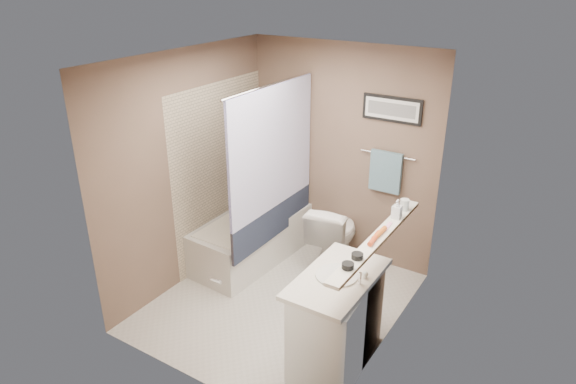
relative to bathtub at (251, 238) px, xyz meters
The scene contains 34 objects.
ground 0.97m from the bathtub, 36.52° to the right, with size 2.50×2.50×0.00m, color beige.
ceiling 2.33m from the bathtub, 36.52° to the right, with size 2.20×2.50×0.04m, color silver.
wall_back 1.39m from the bathtub, 41.97° to the left, with size 2.20×0.04×2.40m, color brown.
wall_front 2.16m from the bathtub, 67.21° to the right, with size 2.20×0.04×2.40m, color brown.
wall_left 1.15m from the bathtub, 120.72° to the right, with size 0.04×2.50×2.40m, color brown.
wall_right 2.14m from the bathtub, 16.88° to the right, with size 0.04×2.50×2.40m, color brown.
tile_surround 0.83m from the bathtub, behind, with size 0.02×1.55×2.00m, color #BEAC90.
curtain_rod 1.83m from the bathtub, ahead, with size 0.02×0.02×1.55m, color silver.
curtain_upper 1.20m from the bathtub, ahead, with size 0.03×1.45×1.28m, color white.
curtain_lower 0.48m from the bathtub, ahead, with size 0.03×1.45×0.36m, color #222A3F.
mirror 2.40m from the bathtub, 20.98° to the right, with size 0.02×1.60×1.00m, color silver.
shelf 2.10m from the bathtub, 21.56° to the right, with size 0.12×1.60×0.03m, color silver.
towel_bar 1.80m from the bathtub, 26.90° to the left, with size 0.02×0.02×0.60m, color silver.
towel 1.69m from the bathtub, 26.20° to the left, with size 0.34×0.05×0.44m, color #85B3C2.
art_frame 2.12m from the bathtub, 27.50° to the left, with size 0.62×0.03×0.26m, color black.
art_mat 2.11m from the bathtub, 27.01° to the left, with size 0.56×0.00×0.20m, color white.
art_image 2.11m from the bathtub, 26.90° to the left, with size 0.50×0.00×0.13m, color #595959.
door 2.34m from the bathtub, 54.12° to the right, with size 0.80×0.02×2.00m, color silver.
door_handle 2.13m from the bathtub, 60.94° to the right, with size 0.02×0.02×0.10m, color silver.
bathtub is the anchor object (origin of this frame).
tub_rim 0.25m from the bathtub, 153.43° to the right, with size 0.56×1.36×0.02m, color white.
toilet 0.95m from the bathtub, 20.59° to the left, with size 0.43×0.76×0.78m, color white.
vanity 1.90m from the bathtub, 32.13° to the right, with size 0.50×0.90×0.80m, color white.
countertop 1.97m from the bathtub, 32.29° to the right, with size 0.54×0.96×0.04m, color beige.
sink_basin 1.97m from the bathtub, 32.45° to the right, with size 0.34×0.34×0.01m, color silver.
faucet_spout 2.14m from the bathtub, 29.44° to the right, with size 0.02×0.02×0.10m, color white.
faucet_knob 2.09m from the bathtub, 26.95° to the right, with size 0.05×0.05×0.05m, color white.
candle_bowl_near 2.35m from the bathtub, 35.06° to the right, with size 0.09×0.09×0.04m, color black.
candle_bowl_far 2.27m from the bathtub, 31.53° to the right, with size 0.09×0.09×0.04m, color black.
hair_brush_front 2.14m from the bathtub, 23.68° to the right, with size 0.04×0.04×0.22m, color #C6421C.
hair_brush_back 2.11m from the bathtub, 20.88° to the right, with size 0.04×0.04×0.22m, color #CC5C1C.
pink_comb 2.05m from the bathtub, 15.74° to the right, with size 0.03×0.16×0.01m, color #FA99C1.
glass_jar 2.01m from the bathtub, ahead, with size 0.08×0.08×0.10m, color silver.
soap_bottle 2.05m from the bathtub, ahead, with size 0.08×0.08×0.17m, color #999999.
Camera 1 is at (2.33, -3.57, 3.09)m, focal length 32.00 mm.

